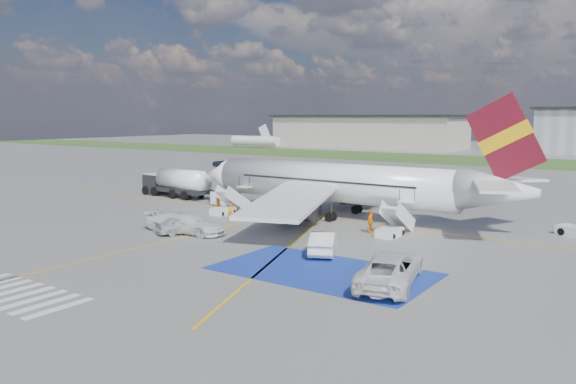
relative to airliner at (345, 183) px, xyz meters
The scene contains 20 objects.
ground 14.48m from the airliner, 96.14° to the right, with size 400.00×400.00×0.00m, color #60605E.
grass_strip 81.08m from the airliner, 91.06° to the left, with size 400.00×30.00×0.01m, color #2D4C1E.
taxiway_line_main 4.21m from the airliner, 126.97° to the right, with size 120.00×0.20×0.01m, color gold.
taxiway_line_cross 25.10m from the airliner, 105.17° to the right, with size 0.20×60.00×0.01m, color gold.
taxiway_line_diag 4.21m from the airliner, 126.97° to the right, with size 0.20×60.00×0.01m, color gold.
staging_box 20.19m from the airliner, 64.74° to the right, with size 14.00×8.00×0.01m, color navy.
crosswalk 32.35m from the airliner, 95.90° to the right, with size 9.00×4.00×0.01m.
terminal_west 129.04m from the airliner, 115.97° to the left, with size 60.00×22.00×10.00m, color #A0978A.
airliner is the anchor object (origin of this frame).
airstairs_fwd 12.52m from the airliner, 154.30° to the right, with size 1.90×5.20×3.60m.
airstairs_aft 9.59m from the airliner, 35.25° to the right, with size 1.90×5.20×3.60m.
fuel_tanker 24.29m from the airliner, behind, with size 10.49×3.59×3.52m.
gpu_cart 15.35m from the airliner, behind, with size 2.08×1.38×1.70m.
car_silver_a 16.84m from the airliner, 117.29° to the right, with size 1.78×4.42×1.51m, color #A7A9AE.
car_silver_b 15.40m from the airliner, 66.54° to the right, with size 1.78×5.09×1.68m, color silver.
van_white_a 22.36m from the airliner, 53.67° to the right, with size 3.03×6.57×2.46m, color silver.
van_white_b 16.45m from the airliner, 117.81° to the right, with size 2.37×5.84×2.29m, color silver.
crew_fwd 11.54m from the airliner, 135.44° to the right, with size 0.62×0.41×1.70m, color orange.
crew_nose 13.68m from the airliner, 159.21° to the right, with size 0.85×0.66×1.75m, color orange.
crew_aft 8.13m from the airliner, 44.20° to the right, with size 1.16×0.48×1.98m, color orange.
Camera 1 is at (28.38, -34.25, 9.94)m, focal length 35.00 mm.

